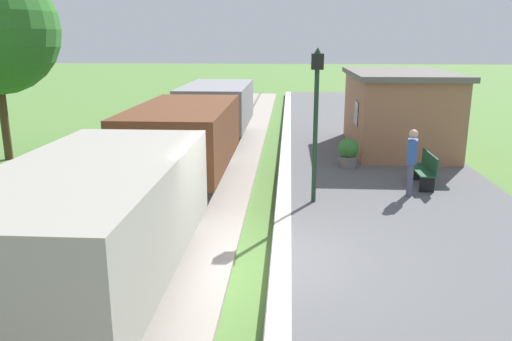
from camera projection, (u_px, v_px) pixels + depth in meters
The scene contains 13 objects.
ground_plane at pixel (260, 269), 9.33m from camera, with size 160.00×160.00×0.00m, color #517A38.
platform_slab at pixel (436, 268), 9.10m from camera, with size 6.00×60.00×0.25m, color #565659.
platform_edge_stripe at pixel (281, 257), 9.24m from camera, with size 0.36×60.00×0.01m, color silver.
track_ballast at pixel (132, 263), 9.47m from camera, with size 3.80×60.00×0.12m, color #9E9389.
rail_near at pixel (170, 257), 9.39m from camera, with size 0.07×60.00×0.14m, color slate.
rail_far at pixel (94, 255), 9.49m from camera, with size 0.07×60.00×0.14m, color slate.
freight_train at pixel (184, 141), 13.98m from camera, with size 2.50×19.40×2.12m.
station_hut at pixel (397, 110), 18.18m from camera, with size 3.50×5.80×2.78m.
bench_near_hut at pixel (425, 169), 13.65m from camera, with size 0.42×1.50×0.91m.
bench_down_platform at pixel (373, 119), 22.32m from camera, with size 0.42×1.50×0.91m.
person_waiting at pixel (412, 160), 12.68m from camera, with size 0.33×0.43×1.71m.
potted_planter at pixel (348, 152), 15.69m from camera, with size 0.64×0.64×0.92m.
lamp_post_near at pixel (316, 98), 11.80m from camera, with size 0.28×0.28×3.70m.
Camera 1 is at (0.50, -8.55, 4.13)m, focal length 35.40 mm.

